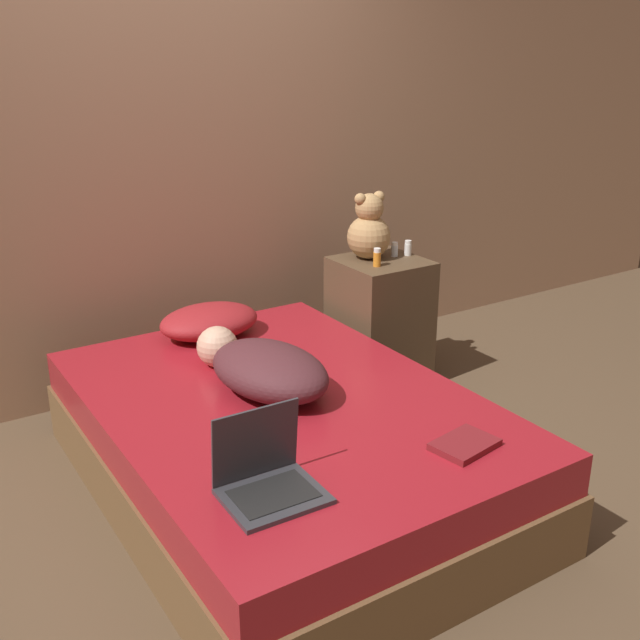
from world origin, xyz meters
name	(u,v)px	position (x,y,z in m)	size (l,w,h in m)	color
ground_plane	(283,488)	(0.00, 0.00, 0.00)	(12.00, 12.00, 0.00)	brown
wall_back	(149,132)	(0.00, 1.24, 1.30)	(8.00, 0.06, 2.60)	tan
bed	(283,444)	(0.00, 0.00, 0.20)	(1.35, 1.91, 0.41)	brown
nightstand	(379,322)	(0.95, 0.62, 0.34)	(0.42, 0.42, 0.67)	brown
pillow	(209,321)	(0.04, 0.75, 0.48)	(0.47, 0.35, 0.15)	maroon
person_lying	(264,367)	(-0.02, 0.10, 0.50)	(0.45, 0.74, 0.19)	#4C2328
laptop	(267,476)	(-0.36, -0.54, 0.47)	(0.30, 0.26, 0.26)	#333338
teddy_bear	(369,230)	(0.91, 0.69, 0.82)	(0.22, 0.22, 0.34)	tan
bottle_clear	(395,249)	(1.04, 0.64, 0.71)	(0.03, 0.03, 0.07)	silver
bottle_white	(408,248)	(1.12, 0.62, 0.71)	(0.04, 0.04, 0.08)	white
bottle_orange	(377,258)	(0.86, 0.54, 0.71)	(0.04, 0.04, 0.09)	orange
book	(465,445)	(0.33, -0.67, 0.42)	(0.24, 0.19, 0.02)	maroon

